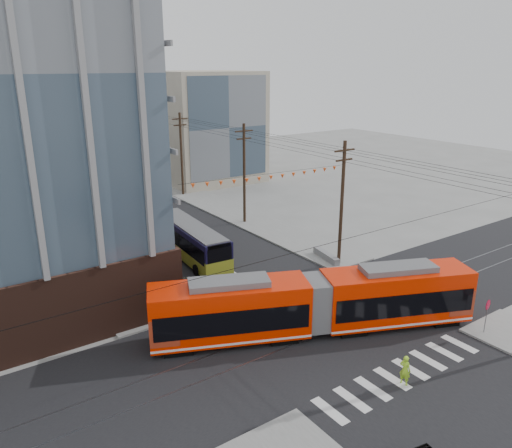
{
  "coord_description": "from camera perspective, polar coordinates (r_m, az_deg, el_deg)",
  "views": [
    {
      "loc": [
        -21.0,
        -18.38,
        17.03
      ],
      "look_at": [
        -0.02,
        11.6,
        5.22
      ],
      "focal_mm": 35.0,
      "sensor_mm": 36.0,
      "label": 1
    }
  ],
  "objects": [
    {
      "name": "pedestrian",
      "position": [
        29.85,
        16.67,
        -15.69
      ],
      "size": [
        0.55,
        0.72,
        1.79
      ],
      "primitive_type": "imported",
      "rotation": [
        0.0,
        0.0,
        1.77
      ],
      "color": "#A4E32A",
      "rests_on": "ground"
    },
    {
      "name": "parked_car_silver",
      "position": [
        38.01,
        -7.18,
        -7.52
      ],
      "size": [
        3.59,
        5.25,
        1.64
      ],
      "primitive_type": "imported",
      "rotation": [
        0.0,
        0.0,
        2.73
      ],
      "color": "#93979D",
      "rests_on": "ground"
    },
    {
      "name": "city_bus",
      "position": [
        45.73,
        -7.48,
        -1.91
      ],
      "size": [
        3.4,
        11.91,
        3.33
      ],
      "primitive_type": null,
      "rotation": [
        0.0,
        0.0,
        -0.07
      ],
      "color": "#130F33",
      "rests_on": "ground"
    },
    {
      "name": "ground",
      "position": [
        32.7,
        12.12,
        -13.95
      ],
      "size": [
        160.0,
        160.0,
        0.0
      ],
      "primitive_type": "plane",
      "color": "slate"
    },
    {
      "name": "utility_pole_far",
      "position": [
        80.85,
        -13.39,
        9.21
      ],
      "size": [
        0.3,
        0.3,
        11.0
      ],
      "primitive_type": "cylinder",
      "color": "black",
      "rests_on": "ground"
    },
    {
      "name": "streetcar",
      "position": [
        33.24,
        6.8,
        -9.02
      ],
      "size": [
        20.81,
        11.26,
        4.12
      ],
      "primitive_type": null,
      "rotation": [
        0.0,
        0.0,
        -0.41
      ],
      "color": "red",
      "rests_on": "ground"
    },
    {
      "name": "parked_car_grey",
      "position": [
        47.61,
        -13.3,
        -2.68
      ],
      "size": [
        3.77,
        5.49,
        1.4
      ],
      "primitive_type": "imported",
      "rotation": [
        0.0,
        0.0,
        3.46
      ],
      "color": "slate",
      "rests_on": "ground"
    },
    {
      "name": "bg_bldg_ne_far",
      "position": [
        95.31,
        -10.85,
        11.53
      ],
      "size": [
        16.0,
        16.0,
        14.0
      ],
      "primitive_type": "cube",
      "color": "#8C99A5",
      "rests_on": "ground"
    },
    {
      "name": "stop_sign",
      "position": [
        36.38,
        24.79,
        -9.76
      ],
      "size": [
        0.82,
        0.82,
        2.33
      ],
      "primitive_type": null,
      "rotation": [
        0.0,
        0.0,
        0.18
      ],
      "color": "#A6001F",
      "rests_on": "ground"
    },
    {
      "name": "jersey_barrier",
      "position": [
        45.65,
        8.02,
        -3.71
      ],
      "size": [
        1.56,
        3.8,
        0.74
      ],
      "primitive_type": "cube",
      "rotation": [
        0.0,
        0.0,
        -0.2
      ],
      "color": "slate",
      "rests_on": "ground"
    },
    {
      "name": "bg_bldg_ne_near",
      "position": [
        76.54,
        -5.92,
        11.01
      ],
      "size": [
        14.0,
        14.0,
        16.0
      ],
      "primitive_type": "cube",
      "color": "gray",
      "rests_on": "ground"
    },
    {
      "name": "parked_car_white",
      "position": [
        41.66,
        -11.17,
        -5.5
      ],
      "size": [
        2.97,
        5.4,
        1.48
      ],
      "primitive_type": "imported",
      "rotation": [
        0.0,
        0.0,
        2.96
      ],
      "color": "beige",
      "rests_on": "ground"
    }
  ]
}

